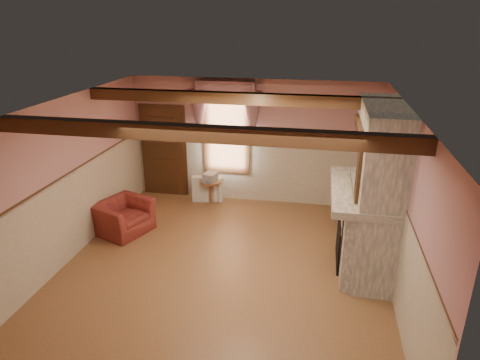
% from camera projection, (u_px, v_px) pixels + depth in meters
% --- Properties ---
extents(floor, '(5.50, 6.00, 0.01)m').
position_uv_depth(floor, '(224.00, 268.00, 7.35)').
color(floor, brown).
rests_on(floor, ground).
extents(ceiling, '(5.50, 6.00, 0.01)m').
position_uv_depth(ceiling, '(221.00, 106.00, 6.34)').
color(ceiling, silver).
rests_on(ceiling, wall_back).
extents(wall_back, '(5.50, 0.02, 2.80)m').
position_uv_depth(wall_back, '(253.00, 142.00, 9.59)').
color(wall_back, tan).
rests_on(wall_back, floor).
extents(wall_front, '(5.50, 0.02, 2.80)m').
position_uv_depth(wall_front, '(151.00, 313.00, 4.10)').
color(wall_front, tan).
rests_on(wall_front, floor).
extents(wall_left, '(0.02, 6.00, 2.80)m').
position_uv_depth(wall_left, '(66.00, 181.00, 7.33)').
color(wall_left, tan).
rests_on(wall_left, floor).
extents(wall_right, '(0.02, 6.00, 2.80)m').
position_uv_depth(wall_right, '(402.00, 207.00, 6.35)').
color(wall_right, tan).
rests_on(wall_right, floor).
extents(wainscot, '(5.50, 6.00, 1.50)m').
position_uv_depth(wainscot, '(223.00, 229.00, 7.08)').
color(wainscot, beige).
rests_on(wainscot, floor).
extents(chair_rail, '(5.50, 6.00, 0.08)m').
position_uv_depth(chair_rail, '(222.00, 187.00, 6.81)').
color(chair_rail, black).
rests_on(chair_rail, wainscot).
extents(firebox, '(0.20, 0.95, 0.90)m').
position_uv_depth(firebox, '(344.00, 239.00, 7.38)').
color(firebox, black).
rests_on(firebox, floor).
extents(armchair, '(1.17, 1.25, 0.65)m').
position_uv_depth(armchair, '(123.00, 217.00, 8.47)').
color(armchair, maroon).
rests_on(armchair, floor).
extents(side_table, '(0.60, 0.60, 0.55)m').
position_uv_depth(side_table, '(211.00, 192.00, 9.79)').
color(side_table, brown).
rests_on(side_table, floor).
extents(book_stack, '(0.31, 0.36, 0.20)m').
position_uv_depth(book_stack, '(210.00, 177.00, 9.61)').
color(book_stack, '#B7AD8C').
rests_on(book_stack, side_table).
extents(radiator, '(0.72, 0.28, 0.60)m').
position_uv_depth(radiator, '(208.00, 189.00, 9.89)').
color(radiator, silver).
rests_on(radiator, floor).
extents(bowl, '(0.31, 0.31, 0.08)m').
position_uv_depth(bowl, '(364.00, 181.00, 7.17)').
color(bowl, brown).
rests_on(bowl, mantel).
extents(mantel_clock, '(0.14, 0.24, 0.20)m').
position_uv_depth(mantel_clock, '(362.00, 166.00, 7.68)').
color(mantel_clock, black).
rests_on(mantel_clock, mantel).
extents(oil_lamp, '(0.11, 0.11, 0.28)m').
position_uv_depth(oil_lamp, '(363.00, 169.00, 7.42)').
color(oil_lamp, gold).
rests_on(oil_lamp, mantel).
extents(candle_red, '(0.06, 0.06, 0.16)m').
position_uv_depth(candle_red, '(367.00, 192.00, 6.62)').
color(candle_red, maroon).
rests_on(candle_red, mantel).
extents(jar_yellow, '(0.06, 0.06, 0.12)m').
position_uv_depth(jar_yellow, '(368.00, 200.00, 6.39)').
color(jar_yellow, yellow).
rests_on(jar_yellow, mantel).
extents(fireplace, '(0.85, 2.00, 2.80)m').
position_uv_depth(fireplace, '(376.00, 190.00, 6.96)').
color(fireplace, gray).
rests_on(fireplace, floor).
extents(mantel, '(1.05, 2.05, 0.12)m').
position_uv_depth(mantel, '(364.00, 191.00, 7.00)').
color(mantel, gray).
rests_on(mantel, fireplace).
extents(overmantel_mirror, '(0.06, 1.44, 1.04)m').
position_uv_depth(overmantel_mirror, '(356.00, 155.00, 6.82)').
color(overmantel_mirror, silver).
rests_on(overmantel_mirror, fireplace).
extents(door, '(1.10, 0.10, 2.10)m').
position_uv_depth(door, '(164.00, 152.00, 10.03)').
color(door, black).
rests_on(door, floor).
extents(window, '(1.06, 0.08, 2.02)m').
position_uv_depth(window, '(226.00, 130.00, 9.58)').
color(window, white).
rests_on(window, wall_back).
extents(window_drapes, '(1.30, 0.14, 1.40)m').
position_uv_depth(window_drapes, '(225.00, 104.00, 9.28)').
color(window_drapes, gray).
rests_on(window_drapes, wall_back).
extents(ceiling_beam_front, '(5.50, 0.18, 0.20)m').
position_uv_depth(ceiling_beam_front, '(198.00, 133.00, 5.27)').
color(ceiling_beam_front, black).
rests_on(ceiling_beam_front, ceiling).
extents(ceiling_beam_back, '(5.50, 0.18, 0.20)m').
position_uv_depth(ceiling_beam_back, '(237.00, 98.00, 7.47)').
color(ceiling_beam_back, black).
rests_on(ceiling_beam_back, ceiling).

